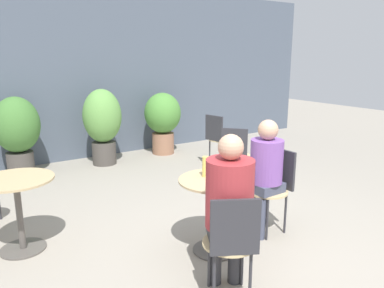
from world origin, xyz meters
The scene contains 15 objects.
ground_plane centered at (0.00, 0.00, 0.00)m, with size 20.00×20.00×0.00m, color gray.
storefront_wall centered at (0.00, 4.17, 1.50)m, with size 10.00×0.06×3.00m.
cafe_table_near centered at (-0.19, 0.21, 0.52)m, with size 0.69×0.69×0.71m.
cafe_table_far centered at (-1.72, 1.23, 0.52)m, with size 0.68×0.68×0.71m.
bistro_chair_0 centered at (-0.56, -0.48, 0.53)m, with size 0.45×0.46×0.87m.
bistro_chair_1 centered at (0.59, 0.24, 0.53)m, with size 0.41×0.41×0.87m.
bistro_chair_2 centered at (1.49, 2.41, 0.53)m, with size 0.44×0.42×0.87m.
bistro_chair_4 centered at (1.05, 1.44, 0.53)m, with size 0.47×0.47×0.87m.
seated_person_0 centered at (-0.49, -0.35, 0.75)m, with size 0.43×0.44×1.27m.
seated_person_1 centered at (0.44, 0.23, 0.72)m, with size 0.34×0.33×1.20m.
beer_glass_0 centered at (-0.22, 0.33, 0.81)m, with size 0.06×0.06×0.19m.
beer_glass_1 centered at (-0.16, 0.09, 0.79)m, with size 0.07×0.07×0.16m.
potted_plant_0 centered at (-1.33, 3.72, 0.71)m, with size 0.68×0.68×1.21m.
potted_plant_1 centered at (-0.03, 3.59, 0.74)m, with size 0.64×0.64×1.27m.
potted_plant_2 centered at (1.15, 3.66, 0.68)m, with size 0.68×0.68×1.14m.
Camera 1 is at (-2.14, -2.38, 1.82)m, focal length 35.00 mm.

